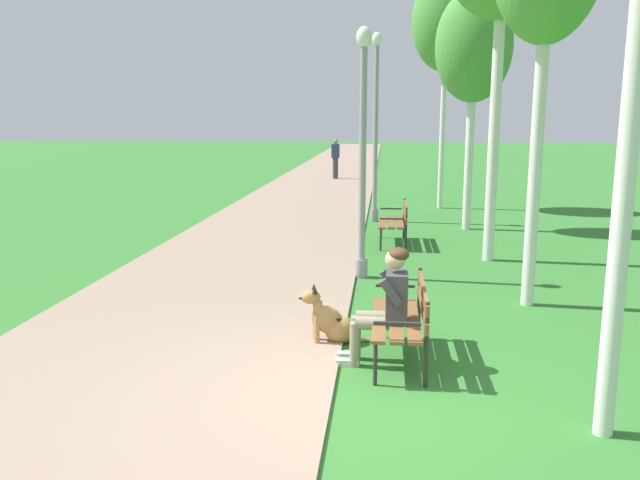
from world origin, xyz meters
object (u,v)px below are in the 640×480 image
(person_seated_on_near_bench, at_px, (386,301))
(birch_tree_fifth, at_px, (446,22))
(birch_tree_fourth, at_px, (474,48))
(dog_shepherd, at_px, (331,322))
(park_bench_near, at_px, (405,314))
(lamp_post_mid, at_px, (376,126))
(pedestrian_distant, at_px, (335,159))
(lamp_post_near, at_px, (363,152))
(park_bench_mid, at_px, (396,219))

(person_seated_on_near_bench, distance_m, birch_tree_fifth, 12.71)
(birch_tree_fourth, bearing_deg, dog_shepherd, -107.29)
(dog_shepherd, relative_size, birch_tree_fifth, 0.13)
(park_bench_near, height_order, dog_shepherd, park_bench_near)
(person_seated_on_near_bench, bearing_deg, park_bench_near, 30.03)
(birch_tree_fourth, bearing_deg, lamp_post_mid, 157.17)
(pedestrian_distant, bearing_deg, dog_shepherd, -85.68)
(dog_shepherd, relative_size, lamp_post_near, 0.21)
(dog_shepherd, distance_m, birch_tree_fourth, 9.08)
(park_bench_near, height_order, lamp_post_mid, lamp_post_mid)
(dog_shepherd, distance_m, lamp_post_mid, 9.03)
(dog_shepherd, height_order, pedestrian_distant, pedestrian_distant)
(lamp_post_mid, bearing_deg, pedestrian_distant, 99.62)
(park_bench_near, relative_size, lamp_post_mid, 0.33)
(lamp_post_mid, distance_m, birch_tree_fifth, 4.12)
(park_bench_near, distance_m, pedestrian_distant, 19.87)
(park_bench_near, xyz_separation_m, person_seated_on_near_bench, (-0.21, -0.12, 0.17))
(person_seated_on_near_bench, height_order, birch_tree_fifth, birch_tree_fifth)
(park_bench_mid, distance_m, birch_tree_fourth, 4.35)
(park_bench_near, xyz_separation_m, pedestrian_distant, (-2.27, 19.74, 0.33))
(park_bench_mid, height_order, dog_shepherd, park_bench_mid)
(dog_shepherd, bearing_deg, birch_tree_fifth, 79.34)
(park_bench_mid, relative_size, dog_shepherd, 1.82)
(dog_shepherd, distance_m, birch_tree_fifth, 12.45)
(person_seated_on_near_bench, xyz_separation_m, lamp_post_mid, (-0.28, 9.33, 1.65))
(birch_tree_fifth, bearing_deg, dog_shepherd, -100.66)
(park_bench_near, xyz_separation_m, lamp_post_near, (-0.59, 3.54, 1.50))
(dog_shepherd, xyz_separation_m, birch_tree_fourth, (2.45, 7.89, 3.77))
(lamp_post_mid, height_order, birch_tree_fifth, birch_tree_fifth)
(person_seated_on_near_bench, height_order, lamp_post_mid, lamp_post_mid)
(person_seated_on_near_bench, relative_size, pedestrian_distant, 0.76)
(birch_tree_fifth, bearing_deg, person_seated_on_near_bench, -97.31)
(park_bench_mid, relative_size, lamp_post_near, 0.39)
(pedestrian_distant, bearing_deg, lamp_post_mid, -80.38)
(park_bench_near, distance_m, birch_tree_fifth, 12.64)
(park_bench_near, height_order, lamp_post_near, lamp_post_near)
(birch_tree_fourth, bearing_deg, pedestrian_distant, 108.91)
(park_bench_mid, xyz_separation_m, lamp_post_mid, (-0.49, 2.87, 1.81))
(lamp_post_near, distance_m, lamp_post_mid, 5.67)
(person_seated_on_near_bench, distance_m, dog_shepherd, 0.92)
(dog_shepherd, bearing_deg, person_seated_on_near_bench, -41.81)
(person_seated_on_near_bench, bearing_deg, dog_shepherd, 138.19)
(lamp_post_mid, bearing_deg, lamp_post_near, -91.05)
(lamp_post_near, height_order, pedestrian_distant, lamp_post_near)
(park_bench_mid, bearing_deg, pedestrian_distant, 99.62)
(person_seated_on_near_bench, distance_m, lamp_post_near, 3.92)
(lamp_post_near, xyz_separation_m, birch_tree_fourth, (2.23, 4.77, 2.01))
(park_bench_near, relative_size, birch_tree_fifth, 0.23)
(lamp_post_near, distance_m, pedestrian_distant, 16.32)
(birch_tree_fourth, distance_m, pedestrian_distant, 12.49)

